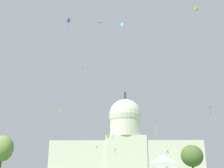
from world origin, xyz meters
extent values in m
cube|color=beige|center=(-27.59, 190.21, 11.89)|extent=(62.08, 22.13, 23.79)
cube|color=beige|center=(34.49, 190.21, 11.89)|extent=(62.08, 22.13, 23.79)
cube|color=beige|center=(3.45, 190.21, 13.90)|extent=(33.27, 24.35, 27.80)
cylinder|color=beige|center=(3.45, 190.21, 36.87)|extent=(26.43, 26.43, 18.15)
sphere|color=beige|center=(3.45, 190.21, 45.95)|extent=(28.46, 28.46, 28.46)
cylinder|color=#2D3833|center=(3.45, 190.21, 63.54)|extent=(1.80, 1.80, 6.73)
pyramid|color=white|center=(11.23, 44.30, 4.86)|extent=(6.06, 4.98, 2.26)
cylinder|color=#42301E|center=(29.61, 81.59, 2.27)|extent=(0.80, 0.80, 4.54)
ellipsoid|color=#4C6633|center=(29.61, 81.59, 7.33)|extent=(9.80, 8.48, 9.29)
cylinder|color=brown|center=(-44.79, 59.97, 3.13)|extent=(0.67, 0.67, 6.27)
ellipsoid|color=olive|center=(-44.79, 59.97, 9.10)|extent=(11.26, 10.80, 9.43)
cube|color=pink|center=(-22.44, 100.65, 56.34)|extent=(0.63, 1.16, 1.42)
cylinder|color=pink|center=(-22.45, 100.65, 54.70)|extent=(0.16, 0.13, 2.00)
cube|color=#8CD133|center=(27.70, 49.61, 59.56)|extent=(1.47, 1.48, 0.65)
cube|color=#8CD133|center=(27.70, 49.61, 60.17)|extent=(1.47, 1.48, 0.65)
cylinder|color=yellow|center=(27.69, 49.61, 58.58)|extent=(0.27, 0.15, 1.50)
cube|color=#D1339E|center=(-17.43, 150.35, 16.53)|extent=(0.97, 0.63, 1.28)
cylinder|color=#D1339E|center=(-17.52, 150.35, 14.34)|extent=(0.10, 0.13, 3.14)
pyramid|color=white|center=(-3.19, 32.64, 12.01)|extent=(1.43, 1.49, 0.30)
cylinder|color=black|center=(-3.50, 32.85, 10.54)|extent=(0.29, 0.11, 1.71)
cube|color=gold|center=(-33.53, 100.84, 31.17)|extent=(0.91, 0.95, 0.50)
cube|color=gold|center=(-33.53, 100.84, 31.75)|extent=(0.91, 0.95, 0.50)
cylinder|color=gold|center=(-33.41, 100.84, 30.31)|extent=(0.22, 0.17, 1.34)
pyramid|color=yellow|center=(7.67, 33.06, 13.72)|extent=(0.95, 1.30, 0.20)
cylinder|color=yellow|center=(8.03, 33.16, 11.40)|extent=(0.20, 0.51, 3.38)
cube|color=orange|center=(-5.60, 47.54, 11.68)|extent=(0.88, 0.89, 0.34)
cube|color=orange|center=(-5.60, 47.54, 12.09)|extent=(0.88, 0.89, 0.34)
pyramid|color=green|center=(-9.01, 51.87, 55.32)|extent=(1.89, 1.28, 0.26)
cylinder|color=green|center=(-8.94, 51.57, 52.80)|extent=(0.20, 0.11, 3.41)
pyramid|color=black|center=(26.83, 45.06, 20.25)|extent=(1.13, 0.95, 0.19)
cylinder|color=black|center=(26.86, 44.69, 19.01)|extent=(0.15, 0.20, 1.37)
cube|color=#33BCDB|center=(-0.69, 41.86, 49.20)|extent=(0.99, 0.31, 1.28)
cylinder|color=#33BCDB|center=(-0.85, 41.86, 46.90)|extent=(0.43, 0.28, 3.40)
cube|color=blue|center=(-4.00, 98.94, 11.16)|extent=(0.53, 0.80, 0.99)
cylinder|color=blue|center=(-4.06, 98.94, 9.14)|extent=(0.50, 0.23, 3.08)
cube|color=teal|center=(26.12, 165.14, 36.03)|extent=(1.03, 1.00, 0.44)
cube|color=teal|center=(26.12, 165.14, 36.56)|extent=(1.03, 1.00, 0.44)
cylinder|color=teal|center=(25.98, 165.14, 34.67)|extent=(0.38, 0.27, 2.33)
pyramid|color=red|center=(10.46, 76.98, 19.56)|extent=(1.48, 1.44, 0.33)
cylinder|color=red|center=(10.45, 76.80, 18.08)|extent=(0.16, 0.12, 1.24)
cube|color=purple|center=(-19.91, 45.20, 52.84)|extent=(1.37, 1.35, 0.72)
cube|color=purple|center=(-19.91, 45.20, 53.42)|extent=(1.37, 1.35, 0.72)
cylinder|color=purple|center=(-20.02, 45.20, 51.05)|extent=(0.32, 0.42, 3.14)
camera|label=1|loc=(-1.86, -39.02, 2.13)|focal=42.78mm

